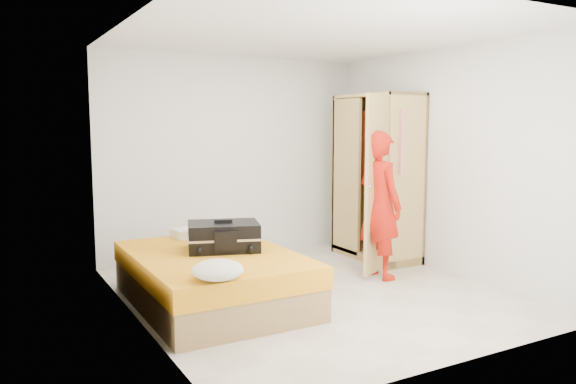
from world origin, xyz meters
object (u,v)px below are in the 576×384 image
suitcase (224,236)px  person (380,205)px  bed (213,278)px  wardrobe (377,182)px  round_cushion (218,270)px

suitcase → person: bearing=15.6°
bed → wardrobe: bearing=15.5°
bed → person: 2.07m
wardrobe → person: (-0.52, -0.71, -0.17)m
wardrobe → round_cushion: size_ratio=5.11×
wardrobe → person: wardrobe is taller
wardrobe → suitcase: bearing=-165.1°
wardrobe → round_cushion: wardrobe is taller
person → round_cushion: person is taller
suitcase → bed: bearing=-136.6°
person → bed: bearing=84.4°
suitcase → round_cushion: size_ratio=1.99×
person → round_cushion: (-2.30, -0.88, -0.25)m
bed → round_cushion: round_cushion is taller
suitcase → wardrobe: bearing=33.1°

